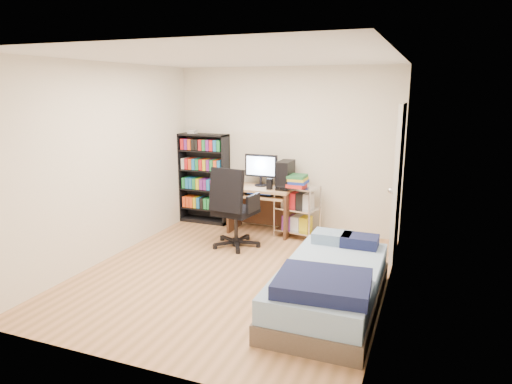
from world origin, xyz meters
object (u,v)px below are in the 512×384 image
at_px(media_shelf, 204,177).
at_px(bed, 330,286).
at_px(computer_desk, 268,191).
at_px(office_chair, 234,222).

bearing_deg(media_shelf, bed, -41.32).
distance_m(media_shelf, bed, 3.50).
relative_size(media_shelf, bed, 0.79).
height_order(media_shelf, bed, media_shelf).
height_order(media_shelf, computer_desk, media_shelf).
bearing_deg(bed, media_shelf, 138.68).
distance_m(media_shelf, computer_desk, 1.19).
distance_m(office_chair, bed, 2.12).
bearing_deg(office_chair, bed, -31.05).
xyz_separation_m(media_shelf, computer_desk, (1.18, -0.14, -0.11)).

